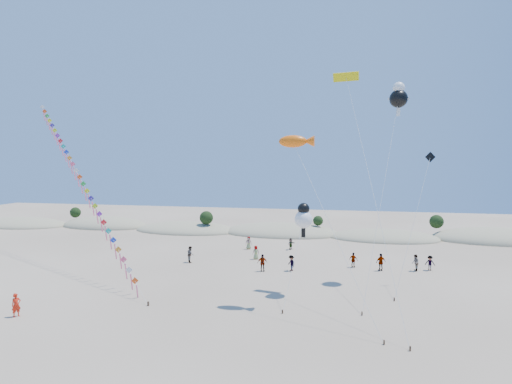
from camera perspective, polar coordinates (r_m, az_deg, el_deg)
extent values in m
plane|color=gray|center=(27.63, -12.01, -21.26)|extent=(160.00, 160.00, 0.00)
ellipsoid|color=tan|center=(89.55, -28.90, -3.89)|extent=(18.00, 9.90, 2.80)
ellipsoid|color=#203613|center=(89.45, -28.92, -3.40)|extent=(14.40, 6.48, 0.72)
ellipsoid|color=tan|center=(81.57, -19.50, -4.35)|extent=(16.00, 8.80, 3.60)
ellipsoid|color=#203613|center=(81.44, -19.52, -3.66)|extent=(12.80, 5.76, 0.64)
ellipsoid|color=tan|center=(73.26, -9.30, -5.12)|extent=(17.60, 9.68, 3.00)
ellipsoid|color=#203613|center=(73.13, -9.31, -4.48)|extent=(14.08, 6.34, 0.70)
ellipsoid|color=tan|center=(69.83, 3.30, -5.53)|extent=(19.00, 10.45, 3.40)
ellipsoid|color=#203613|center=(69.68, 3.31, -4.78)|extent=(15.20, 6.84, 0.76)
ellipsoid|color=tan|center=(67.93, 16.66, -5.98)|extent=(16.40, 9.02, 2.80)
ellipsoid|color=#203613|center=(67.80, 16.68, -5.34)|extent=(13.12, 5.90, 0.66)
ellipsoid|color=tan|center=(72.78, 29.26, -5.67)|extent=(18.00, 9.90, 3.80)
ellipsoid|color=#203613|center=(72.61, 29.29, -4.86)|extent=(14.40, 6.48, 0.72)
sphere|color=black|center=(84.70, -22.94, -2.52)|extent=(1.90, 1.90, 1.90)
sphere|color=black|center=(70.42, -6.64, -3.43)|extent=(2.20, 2.20, 2.20)
sphere|color=black|center=(68.95, 8.27, -3.81)|extent=(1.60, 1.60, 1.60)
sphere|color=black|center=(71.50, 22.93, -3.66)|extent=(2.10, 2.10, 2.10)
cube|color=#3F2D1E|center=(37.09, -14.18, -14.24)|extent=(0.12, 0.12, 0.35)
cylinder|color=silver|center=(50.73, -22.22, 1.39)|extent=(25.63, 20.83, 19.23)
cube|color=#FF4F15|center=(38.98, -15.85, -11.31)|extent=(1.19, 0.47, 1.25)
cube|color=pink|center=(39.25, -15.54, -12.87)|extent=(0.19, 0.45, 1.55)
cube|color=white|center=(39.88, -16.56, -9.92)|extent=(1.19, 0.47, 1.25)
cube|color=pink|center=(40.12, -16.27, -11.45)|extent=(0.19, 0.45, 1.55)
cube|color=#FB4F78|center=(40.82, -17.24, -8.58)|extent=(1.19, 0.47, 1.25)
cube|color=pink|center=(41.03, -16.95, -10.09)|extent=(0.19, 0.45, 1.55)
cube|color=orange|center=(41.78, -17.89, -7.31)|extent=(1.19, 0.47, 1.25)
cube|color=pink|center=(41.97, -17.60, -8.79)|extent=(0.19, 0.45, 1.55)
cube|color=blue|center=(42.77, -18.50, -6.09)|extent=(1.19, 0.47, 1.25)
cube|color=pink|center=(42.93, -18.22, -7.54)|extent=(0.19, 0.45, 1.55)
cube|color=#17AE9E|center=(43.78, -19.08, -4.93)|extent=(1.19, 0.47, 1.25)
cube|color=pink|center=(43.91, -18.81, -6.35)|extent=(0.19, 0.45, 1.55)
cube|color=red|center=(44.81, -19.64, -3.82)|extent=(1.19, 0.47, 1.25)
cube|color=pink|center=(44.92, -19.37, -5.22)|extent=(0.19, 0.45, 1.55)
cube|color=purple|center=(45.86, -20.16, -2.76)|extent=(1.19, 0.47, 1.25)
cube|color=pink|center=(45.95, -19.90, -4.13)|extent=(0.19, 0.45, 1.55)
cube|color=#BAE71B|center=(46.93, -20.67, -1.75)|extent=(1.19, 0.47, 1.25)
cube|color=pink|center=(47.00, -20.41, -3.09)|extent=(0.19, 0.45, 1.55)
cube|color=#3C279C|center=(48.02, -21.14, -0.79)|extent=(1.19, 0.47, 1.25)
cube|color=pink|center=(48.06, -20.90, -2.09)|extent=(0.19, 0.45, 1.55)
cube|color=yellow|center=(49.12, -21.60, 0.14)|extent=(1.19, 0.47, 1.25)
cube|color=pink|center=(49.15, -21.36, -1.14)|extent=(0.19, 0.45, 1.55)
cube|color=green|center=(50.24, -22.04, 1.02)|extent=(1.19, 0.47, 1.25)
cube|color=pink|center=(50.25, -21.80, -0.23)|extent=(0.19, 0.45, 1.55)
cube|color=#FF4F15|center=(51.37, -22.46, 1.86)|extent=(1.19, 0.47, 1.25)
cube|color=pink|center=(51.36, -22.23, 0.64)|extent=(0.19, 0.45, 1.55)
cube|color=white|center=(52.52, -22.86, 2.67)|extent=(1.19, 0.47, 1.25)
cube|color=pink|center=(52.49, -22.63, 1.47)|extent=(0.19, 0.45, 1.55)
cube|color=#FB4F78|center=(53.67, -23.24, 3.44)|extent=(1.19, 0.47, 1.25)
cube|color=pink|center=(53.63, -23.02, 2.27)|extent=(0.19, 0.45, 1.55)
cube|color=orange|center=(54.84, -23.61, 4.18)|extent=(1.19, 0.47, 1.25)
cube|color=pink|center=(54.79, -23.39, 3.04)|extent=(0.19, 0.45, 1.55)
cube|color=blue|center=(56.02, -23.96, 4.89)|extent=(1.19, 0.47, 1.25)
cube|color=pink|center=(55.95, -23.75, 3.77)|extent=(0.19, 0.45, 1.55)
cube|color=#17AE9E|center=(57.22, -24.30, 5.57)|extent=(1.19, 0.47, 1.25)
cube|color=pink|center=(57.13, -24.09, 4.47)|extent=(0.19, 0.45, 1.55)
cube|color=red|center=(58.42, -24.63, 6.22)|extent=(1.19, 0.47, 1.25)
cube|color=pink|center=(58.31, -24.42, 5.15)|extent=(0.19, 0.45, 1.55)
cube|color=purple|center=(59.63, -24.94, 6.84)|extent=(1.19, 0.47, 1.25)
cube|color=pink|center=(59.51, -24.74, 5.79)|extent=(0.19, 0.45, 1.55)
cube|color=#BAE71B|center=(60.84, -25.25, 7.44)|extent=(1.19, 0.47, 1.25)
cube|color=pink|center=(60.72, -25.05, 6.42)|extent=(0.19, 0.45, 1.55)
cube|color=#3C279C|center=(62.07, -25.54, 8.02)|extent=(1.19, 0.47, 1.25)
cube|color=pink|center=(61.93, -25.34, 7.01)|extent=(0.19, 0.45, 1.55)
cube|color=yellow|center=(63.30, -25.82, 8.57)|extent=(1.19, 0.47, 1.25)
cube|color=pink|center=(63.15, -25.63, 7.59)|extent=(0.19, 0.45, 1.55)
cube|color=green|center=(64.54, -26.09, 9.10)|extent=(1.19, 0.47, 1.25)
cube|color=pink|center=(64.38, -25.90, 8.14)|extent=(0.19, 0.45, 1.55)
cube|color=#FF4F15|center=(65.79, -26.35, 9.61)|extent=(1.19, 0.47, 1.25)
cube|color=pink|center=(65.62, -26.16, 8.67)|extent=(0.19, 0.45, 1.55)
cube|color=white|center=(67.05, -26.60, 10.10)|extent=(1.19, 0.47, 1.25)
cube|color=pink|center=(66.86, -26.42, 9.18)|extent=(0.19, 0.45, 1.55)
cube|color=#3F2D1E|center=(30.32, 16.70, -18.65)|extent=(0.10, 0.10, 0.30)
cylinder|color=silver|center=(31.97, 10.21, -5.09)|extent=(6.93, 7.40, 13.43)
ellipsoid|color=orange|center=(35.53, 4.92, 6.74)|extent=(2.33, 1.02, 1.02)
cone|color=orange|center=(35.39, 7.03, 6.74)|extent=(0.93, 0.93, 0.93)
cube|color=#3F2D1E|center=(34.44, 3.55, -15.63)|extent=(0.10, 0.10, 0.30)
cylinder|color=silver|center=(36.03, 5.05, -9.47)|extent=(1.07, 5.45, 6.66)
sphere|color=white|center=(38.01, 6.35, -3.66)|extent=(1.58, 1.58, 1.58)
sphere|color=black|center=(37.89, 6.36, -2.24)|extent=(1.05, 1.05, 1.05)
cube|color=black|center=(38.19, 6.34, -5.42)|extent=(0.35, 0.18, 0.80)
cube|color=#3F2D1E|center=(34.95, 13.95, -15.45)|extent=(0.10, 0.10, 0.30)
cylinder|color=silver|center=(38.94, 16.51, -0.21)|extent=(3.60, 11.63, 17.91)
sphere|color=black|center=(45.18, 18.47, 11.72)|extent=(1.76, 1.76, 1.76)
sphere|color=white|center=(45.33, 18.50, 13.03)|extent=(1.14, 1.14, 1.14)
cube|color=white|center=(45.03, 18.43, 10.10)|extent=(0.35, 0.18, 0.80)
cube|color=white|center=(45.11, 17.57, 11.75)|extent=(0.60, 0.15, 0.25)
cube|color=white|center=(45.26, 19.37, 11.68)|extent=(0.60, 0.15, 0.25)
cube|color=#3F2D1E|center=(29.92, 19.86, -19.05)|extent=(0.10, 0.10, 0.30)
cylinder|color=silver|center=(34.35, 15.18, 0.67)|extent=(4.25, 14.02, 19.62)
cube|color=yellow|center=(41.95, 11.91, 14.80)|extent=(2.41, 0.98, 0.85)
cube|color=black|center=(41.97, 11.91, 14.79)|extent=(2.33, 0.59, 0.19)
cube|color=#3F2D1E|center=(38.94, 17.95, -13.46)|extent=(0.10, 0.10, 0.30)
cylinder|color=silver|center=(41.23, 20.25, -4.06)|extent=(3.80, 6.96, 12.19)
cube|color=black|center=(44.55, 22.22, 4.34)|extent=(1.00, 0.30, 1.03)
imported|color=red|center=(38.14, -29.34, -13.00)|extent=(0.70, 0.78, 1.79)
imported|color=slate|center=(50.76, -8.74, -8.21)|extent=(1.08, 1.16, 1.89)
imported|color=slate|center=(51.77, -0.02, -8.06)|extent=(0.95, 0.81, 1.64)
imported|color=slate|center=(46.27, 0.85, -9.42)|extent=(1.18, 0.81, 1.85)
imported|color=slate|center=(46.63, 4.73, -9.42)|extent=(1.16, 1.25, 1.69)
imported|color=slate|center=(49.13, 12.86, -8.83)|extent=(1.05, 0.76, 1.65)
imported|color=slate|center=(49.39, 20.48, -8.85)|extent=(0.70, 0.89, 1.79)
imported|color=slate|center=(57.51, -0.99, -6.79)|extent=(0.90, 0.66, 1.68)
imported|color=slate|center=(48.40, 16.32, -8.96)|extent=(1.19, 0.85, 1.87)
imported|color=slate|center=(50.33, 22.18, -8.76)|extent=(1.11, 0.73, 1.60)
imported|color=slate|center=(57.41, 4.67, -6.90)|extent=(1.01, 1.47, 1.53)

